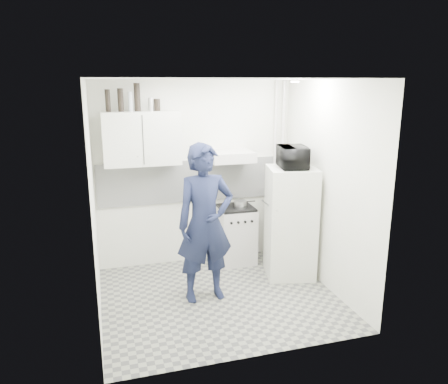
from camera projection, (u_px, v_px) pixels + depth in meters
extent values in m
plane|color=gray|center=(219.00, 297.00, 5.36)|extent=(2.80, 2.80, 0.00)
plane|color=white|center=(219.00, 79.00, 4.73)|extent=(2.80, 2.80, 0.00)
plane|color=white|center=(195.00, 174.00, 6.21)|extent=(2.80, 0.00, 2.80)
plane|color=white|center=(93.00, 204.00, 4.66)|extent=(0.00, 2.60, 2.60)
plane|color=white|center=(327.00, 187.00, 5.43)|extent=(0.00, 2.60, 2.60)
imported|color=#151B35|center=(205.00, 223.00, 5.14)|extent=(0.73, 0.51, 1.90)
cube|color=beige|center=(236.00, 235.00, 6.34)|extent=(0.50, 0.50, 0.81)
cube|color=silver|center=(290.00, 222.00, 5.84)|extent=(0.73, 0.73, 1.49)
cube|color=black|center=(236.00, 208.00, 6.24)|extent=(0.48, 0.48, 0.03)
cylinder|color=silver|center=(240.00, 204.00, 6.19)|extent=(0.17, 0.17, 0.10)
imported|color=black|center=(293.00, 157.00, 5.62)|extent=(0.56, 0.43, 0.28)
cylinder|color=black|center=(108.00, 101.00, 5.48)|extent=(0.07, 0.07, 0.28)
cylinder|color=black|center=(121.00, 100.00, 5.52)|extent=(0.08, 0.08, 0.29)
cylinder|color=#B2B7BC|center=(131.00, 101.00, 5.56)|extent=(0.06, 0.06, 0.25)
cylinder|color=black|center=(137.00, 97.00, 5.57)|extent=(0.08, 0.08, 0.35)
cylinder|color=silver|center=(151.00, 104.00, 5.64)|extent=(0.07, 0.07, 0.17)
cylinder|color=black|center=(157.00, 105.00, 5.66)|extent=(0.08, 0.08, 0.16)
cube|color=silver|center=(142.00, 138.00, 5.71)|extent=(1.00, 0.35, 0.70)
cube|color=beige|center=(231.00, 156.00, 6.03)|extent=(0.60, 0.50, 0.14)
cube|color=white|center=(196.00, 181.00, 6.22)|extent=(2.74, 0.03, 0.60)
cylinder|color=beige|center=(282.00, 170.00, 6.49)|extent=(0.05, 0.05, 2.60)
cylinder|color=beige|center=(274.00, 170.00, 6.45)|extent=(0.04, 0.04, 2.60)
cylinder|color=white|center=(295.00, 82.00, 5.19)|extent=(0.10, 0.10, 0.02)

